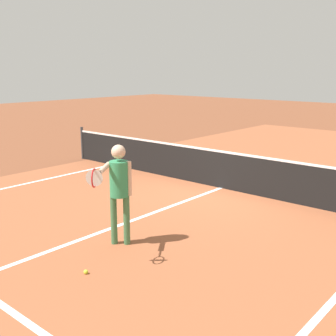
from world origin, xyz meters
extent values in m
plane|color=brown|center=(0.00, 0.00, 0.00)|extent=(60.00, 60.00, 0.00)
cube|color=#9E5433|center=(0.00, 0.00, 0.00)|extent=(10.62, 24.40, 0.00)
cube|color=white|center=(0.00, -3.20, 0.00)|extent=(0.10, 6.40, 0.01)
cylinder|color=#33383D|center=(-5.56, 0.00, 0.54)|extent=(0.09, 0.09, 1.07)
cube|color=black|center=(0.00, 0.00, 0.46)|extent=(11.12, 0.02, 0.91)
cube|color=white|center=(0.00, 0.00, 0.94)|extent=(11.12, 0.03, 0.05)
cylinder|color=#3F7247|center=(0.75, -4.00, 0.43)|extent=(0.11, 0.11, 0.85)
cylinder|color=#3F7247|center=(0.57, -4.13, 0.43)|extent=(0.11, 0.11, 0.85)
cylinder|color=#338C59|center=(0.66, -4.07, 1.15)|extent=(0.32, 0.32, 0.60)
sphere|color=beige|center=(0.66, -4.07, 1.61)|extent=(0.24, 0.24, 0.24)
cylinder|color=beige|center=(0.80, -3.97, 1.16)|extent=(0.08, 0.08, 0.58)
cylinder|color=beige|center=(0.70, -4.40, 1.40)|extent=(0.41, 0.52, 0.08)
cylinder|color=black|center=(0.93, -4.73, 1.40)|extent=(0.15, 0.19, 0.03)
torus|color=red|center=(1.07, -4.92, 1.40)|extent=(0.18, 0.24, 0.28)
cylinder|color=silver|center=(1.07, -4.92, 1.40)|extent=(0.20, 0.15, 0.25)
sphere|color=#CCE033|center=(1.09, -5.17, 0.03)|extent=(0.07, 0.07, 0.07)
camera|label=1|loc=(5.72, -8.68, 2.92)|focal=45.27mm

